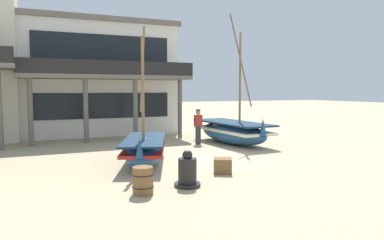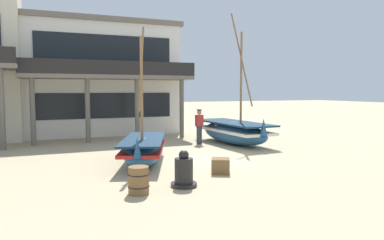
# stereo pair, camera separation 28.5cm
# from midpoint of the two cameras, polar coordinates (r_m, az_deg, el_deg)

# --- Properties ---
(ground_plane) EXTENTS (120.00, 120.00, 0.00)m
(ground_plane) POSITION_cam_midpoint_polar(r_m,az_deg,el_deg) (13.90, 2.19, -6.08)
(ground_plane) COLOR tan
(fishing_boat_near_left) EXTENTS (2.08, 4.99, 6.29)m
(fishing_boat_near_left) POSITION_cam_midpoint_polar(r_m,az_deg,el_deg) (17.60, 7.09, -1.83)
(fishing_boat_near_left) COLOR #23517A
(fishing_boat_near_left) RESTS_ON ground
(fishing_boat_centre_large) EXTENTS (2.66, 4.17, 4.86)m
(fishing_boat_centre_large) POSITION_cam_midpoint_polar(r_m,az_deg,el_deg) (12.90, -7.04, -4.62)
(fishing_boat_centre_large) COLOR #23517A
(fishing_boat_centre_large) RESTS_ON ground
(fisherman_by_hull) EXTENTS (0.36, 0.26, 1.68)m
(fisherman_by_hull) POSITION_cam_midpoint_polar(r_m,az_deg,el_deg) (17.39, 1.63, -1.11)
(fisherman_by_hull) COLOR #33333D
(fisherman_by_hull) RESTS_ON ground
(capstan_winch) EXTENTS (0.72, 0.72, 1.00)m
(capstan_winch) POSITION_cam_midpoint_polar(r_m,az_deg,el_deg) (9.86, -0.47, -8.28)
(capstan_winch) COLOR black
(capstan_winch) RESTS_ON ground
(wooden_barrel) EXTENTS (0.56, 0.56, 0.70)m
(wooden_barrel) POSITION_cam_midpoint_polar(r_m,az_deg,el_deg) (9.26, -7.59, -9.46)
(wooden_barrel) COLOR brown
(wooden_barrel) RESTS_ON ground
(cargo_crate) EXTENTS (0.76, 0.76, 0.47)m
(cargo_crate) POSITION_cam_midpoint_polar(r_m,az_deg,el_deg) (11.48, 5.27, -7.24)
(cargo_crate) COLOR brown
(cargo_crate) RESTS_ON ground
(harbor_building_main) EXTENTS (9.10, 8.66, 6.66)m
(harbor_building_main) POSITION_cam_midpoint_polar(r_m,az_deg,el_deg) (23.58, -14.32, 6.40)
(harbor_building_main) COLOR white
(harbor_building_main) RESTS_ON ground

